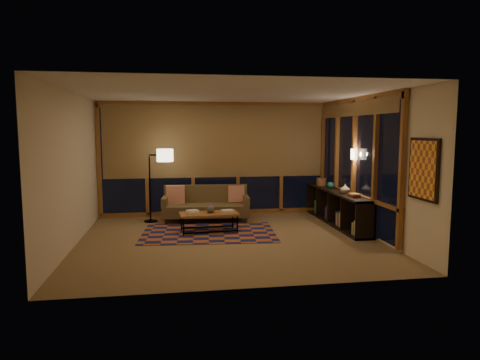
{
  "coord_description": "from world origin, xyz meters",
  "views": [
    {
      "loc": [
        -1.0,
        -7.74,
        2.03
      ],
      "look_at": [
        0.31,
        0.6,
        1.05
      ],
      "focal_mm": 32.0,
      "sensor_mm": 36.0,
      "label": 1
    }
  ],
  "objects": [
    {
      "name": "window_wall_right",
      "position": [
        2.68,
        0.6,
        1.35
      ],
      "size": [
        0.16,
        3.7,
        2.6
      ],
      "primitive_type": null,
      "color": "#9D612B",
      "rests_on": "walls"
    },
    {
      "name": "ceramic_pot",
      "position": [
        -0.28,
        0.69,
        0.47
      ],
      "size": [
        0.18,
        0.18,
        0.17
      ],
      "primitive_type": "sphere",
      "rotation": [
        0.0,
        0.0,
        -0.06
      ],
      "color": "black",
      "rests_on": "coffee_table"
    },
    {
      "name": "sofa",
      "position": [
        -0.3,
        1.7,
        0.39
      ],
      "size": [
        1.95,
        0.91,
        0.78
      ],
      "primitive_type": null,
      "rotation": [
        0.0,
        0.0,
        -0.08
      ],
      "color": "brown",
      "rests_on": "floor"
    },
    {
      "name": "wall_sconce",
      "position": [
        2.62,
        0.45,
        1.55
      ],
      "size": [
        0.12,
        0.18,
        0.22
      ],
      "primitive_type": null,
      "color": "#FFEDBC",
      "rests_on": "walls"
    },
    {
      "name": "floor",
      "position": [
        0.0,
        0.0,
        0.0
      ],
      "size": [
        5.5,
        5.0,
        0.01
      ],
      "primitive_type": "cube",
      "color": "olive",
      "rests_on": "ground"
    },
    {
      "name": "ceiling",
      "position": [
        0.0,
        0.0,
        2.7
      ],
      "size": [
        5.5,
        5.0,
        0.01
      ],
      "primitive_type": "cube",
      "color": "silver",
      "rests_on": "walls"
    },
    {
      "name": "window_wall_back",
      "position": [
        0.0,
        2.43,
        1.35
      ],
      "size": [
        5.3,
        0.16,
        2.6
      ],
      "primitive_type": null,
      "color": "#9D612B",
      "rests_on": "walls"
    },
    {
      "name": "book_stack_b",
      "position": [
        0.06,
        0.69,
        0.41
      ],
      "size": [
        0.26,
        0.23,
        0.05
      ],
      "primitive_type": null,
      "rotation": [
        0.0,
        0.0,
        0.25
      ],
      "color": "#EDE5CC",
      "rests_on": "coffee_table"
    },
    {
      "name": "book_stack_a",
      "position": [
        -0.64,
        0.65,
        0.42
      ],
      "size": [
        0.27,
        0.24,
        0.06
      ],
      "primitive_type": null,
      "rotation": [
        0.0,
        0.0,
        0.36
      ],
      "color": "#EDE5CC",
      "rests_on": "coffee_table"
    },
    {
      "name": "basket",
      "position": [
        2.47,
        1.91,
        0.82
      ],
      "size": [
        0.25,
        0.25,
        0.17
      ],
      "primitive_type": "cylinder",
      "rotation": [
        0.0,
        0.0,
        0.09
      ],
      "color": "brown",
      "rests_on": "bookshelf"
    },
    {
      "name": "walls",
      "position": [
        0.0,
        0.0,
        1.35
      ],
      "size": [
        5.51,
        5.01,
        2.7
      ],
      "color": "beige",
      "rests_on": "floor"
    },
    {
      "name": "floor_lamp",
      "position": [
        -1.52,
        1.86,
        0.82
      ],
      "size": [
        0.64,
        0.55,
        1.64
      ],
      "primitive_type": null,
      "rotation": [
        0.0,
        0.0,
        -0.41
      ],
      "color": "black",
      "rests_on": "floor"
    },
    {
      "name": "pillow_right",
      "position": [
        0.42,
        1.85,
        0.57
      ],
      "size": [
        0.38,
        0.17,
        0.37
      ],
      "primitive_type": null,
      "rotation": [
        0.0,
        0.0,
        -0.12
      ],
      "color": "red",
      "rests_on": "sofa"
    },
    {
      "name": "vase",
      "position": [
        2.49,
        0.54,
        0.84
      ],
      "size": [
        0.25,
        0.25,
        0.2
      ],
      "primitive_type": "imported",
      "rotation": [
        0.0,
        0.0,
        -0.3
      ],
      "color": "#C0AB8E",
      "rests_on": "bookshelf"
    },
    {
      "name": "bookshelf",
      "position": [
        2.49,
        1.0,
        0.37
      ],
      "size": [
        0.4,
        2.93,
        0.73
      ],
      "primitive_type": null,
      "color": "black",
      "rests_on": "floor"
    },
    {
      "name": "coffee_table",
      "position": [
        -0.31,
        0.68,
        0.19
      ],
      "size": [
        1.2,
        0.61,
        0.39
      ],
      "primitive_type": null,
      "rotation": [
        0.0,
        0.0,
        0.07
      ],
      "color": "#9D612B",
      "rests_on": "floor"
    },
    {
      "name": "wall_art",
      "position": [
        2.71,
        -1.85,
        1.45
      ],
      "size": [
        0.06,
        0.74,
        0.94
      ],
      "primitive_type": null,
      "color": "#C44229",
      "rests_on": "walls"
    },
    {
      "name": "area_rug",
      "position": [
        -0.33,
        0.57,
        0.01
      ],
      "size": [
        2.74,
        1.95,
        0.01
      ],
      "primitive_type": "cube",
      "rotation": [
        0.0,
        0.0,
        -0.08
      ],
      "color": "#A35026",
      "rests_on": "floor"
    },
    {
      "name": "pillow_left",
      "position": [
        -0.97,
        1.88,
        0.6
      ],
      "size": [
        0.42,
        0.17,
        0.41
      ],
      "primitive_type": null,
      "rotation": [
        0.0,
        0.0,
        -0.07
      ],
      "color": "red",
      "rests_on": "sofa"
    },
    {
      "name": "teal_bowl",
      "position": [
        2.49,
        1.35,
        0.81
      ],
      "size": [
        0.19,
        0.19,
        0.15
      ],
      "primitive_type": "sphere",
      "rotation": [
        0.0,
        0.0,
        0.34
      ],
      "color": "#1D6968",
      "rests_on": "bookshelf"
    },
    {
      "name": "shelf_book_stack",
      "position": [
        2.49,
        0.07,
        0.77
      ],
      "size": [
        0.24,
        0.29,
        0.07
      ],
      "primitive_type": null,
      "rotation": [
        0.0,
        0.0,
        -0.27
      ],
      "color": "#EDE5CC",
      "rests_on": "bookshelf"
    }
  ]
}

